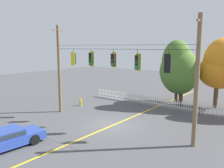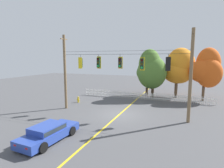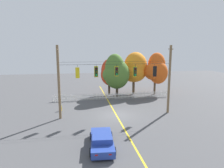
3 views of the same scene
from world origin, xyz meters
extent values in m
plane|color=#4C4C4F|center=(0.00, 0.00, 0.00)|extent=(80.00, 80.00, 0.00)
cube|color=gold|center=(0.00, 0.00, 0.00)|extent=(0.16, 36.00, 0.01)
cylinder|color=brown|center=(-6.31, 0.00, 4.00)|extent=(0.28, 0.28, 8.01)
cylinder|color=brown|center=(6.31, 0.00, 4.00)|extent=(0.28, 0.28, 8.01)
cube|color=brown|center=(-6.31, 0.00, 7.56)|extent=(0.10, 1.10, 0.10)
cube|color=brown|center=(6.31, 0.00, 7.56)|extent=(0.10, 1.10, 0.10)
cylinder|color=black|center=(0.00, 0.00, 5.92)|extent=(12.42, 0.02, 0.02)
cylinder|color=black|center=(0.00, -0.25, 6.21)|extent=(12.42, 0.02, 0.02)
cylinder|color=black|center=(-4.30, 0.00, 5.72)|extent=(0.03, 0.03, 0.39)
cube|color=yellow|center=(-4.30, -0.13, 5.06)|extent=(0.43, 0.02, 1.16)
cube|color=#1E3323|center=(-4.30, 0.00, 5.06)|extent=(0.30, 0.24, 0.94)
cylinder|color=#410706|center=(-4.30, 0.14, 5.37)|extent=(0.20, 0.03, 0.20)
cube|color=#1E3323|center=(-4.30, 0.18, 5.48)|extent=(0.22, 0.12, 0.06)
cylinder|color=#463B09|center=(-4.30, 0.14, 5.06)|extent=(0.20, 0.03, 0.20)
cube|color=#1E3323|center=(-4.30, 0.18, 5.17)|extent=(0.22, 0.12, 0.06)
cylinder|color=green|center=(-4.30, 0.14, 4.74)|extent=(0.20, 0.03, 0.20)
cube|color=#1E3323|center=(-4.30, 0.18, 4.86)|extent=(0.22, 0.12, 0.06)
cylinder|color=black|center=(-2.27, 0.00, 5.76)|extent=(0.03, 0.03, 0.31)
cube|color=yellow|center=(-2.27, 0.13, 5.11)|extent=(0.43, 0.02, 1.22)
cube|color=black|center=(-2.27, 0.00, 5.11)|extent=(0.30, 0.24, 0.98)
cylinder|color=#410706|center=(-2.27, -0.14, 5.44)|extent=(0.20, 0.03, 0.20)
cube|color=black|center=(-2.27, -0.18, 5.55)|extent=(0.22, 0.12, 0.06)
cylinder|color=#463B09|center=(-2.27, -0.14, 5.11)|extent=(0.20, 0.03, 0.20)
cube|color=black|center=(-2.27, -0.18, 5.23)|extent=(0.22, 0.12, 0.06)
cylinder|color=green|center=(-2.27, -0.14, 4.78)|extent=(0.20, 0.03, 0.20)
cube|color=black|center=(-2.27, -0.18, 4.90)|extent=(0.22, 0.12, 0.06)
cylinder|color=black|center=(0.01, 0.00, 5.75)|extent=(0.03, 0.03, 0.34)
cube|color=yellow|center=(0.01, 0.13, 5.11)|extent=(0.43, 0.02, 1.14)
cube|color=black|center=(0.01, 0.00, 5.11)|extent=(0.30, 0.24, 0.92)
cylinder|color=#410706|center=(0.01, -0.14, 5.42)|extent=(0.20, 0.03, 0.20)
cube|color=black|center=(0.01, -0.18, 5.54)|extent=(0.22, 0.12, 0.06)
cylinder|color=#463B09|center=(0.01, -0.14, 5.11)|extent=(0.20, 0.03, 0.20)
cube|color=black|center=(0.01, -0.18, 5.23)|extent=(0.22, 0.12, 0.06)
cylinder|color=green|center=(0.01, -0.14, 4.81)|extent=(0.20, 0.03, 0.20)
cube|color=black|center=(0.01, -0.18, 4.92)|extent=(0.22, 0.12, 0.06)
cylinder|color=black|center=(2.14, 0.00, 5.72)|extent=(0.03, 0.03, 0.40)
cube|color=yellow|center=(2.14, 0.13, 5.03)|extent=(0.43, 0.02, 1.22)
cube|color=#1E3323|center=(2.14, 0.00, 5.03)|extent=(0.30, 0.24, 0.99)
cylinder|color=#410706|center=(2.14, -0.14, 5.36)|extent=(0.20, 0.03, 0.20)
cube|color=#1E3323|center=(2.14, -0.18, 5.47)|extent=(0.22, 0.12, 0.06)
cylinder|color=#463B09|center=(2.14, -0.14, 5.03)|extent=(0.20, 0.03, 0.20)
cube|color=#1E3323|center=(2.14, -0.18, 5.14)|extent=(0.22, 0.12, 0.06)
cylinder|color=green|center=(2.14, -0.14, 4.70)|extent=(0.20, 0.03, 0.20)
cube|color=#1E3323|center=(2.14, -0.18, 4.81)|extent=(0.22, 0.12, 0.06)
cylinder|color=black|center=(4.44, 0.00, 5.73)|extent=(0.03, 0.03, 0.38)
cube|color=black|center=(4.44, -0.13, 5.05)|extent=(0.43, 0.02, 1.21)
cube|color=black|center=(4.44, 0.00, 5.05)|extent=(0.30, 0.24, 0.97)
cylinder|color=#410706|center=(4.44, 0.14, 5.37)|extent=(0.20, 0.03, 0.20)
cube|color=black|center=(4.44, 0.18, 5.49)|extent=(0.22, 0.12, 0.06)
cylinder|color=#463B09|center=(4.44, 0.14, 5.05)|extent=(0.20, 0.03, 0.20)
cube|color=black|center=(4.44, 0.18, 5.16)|extent=(0.22, 0.12, 0.06)
cylinder|color=green|center=(4.44, 0.14, 4.72)|extent=(0.20, 0.03, 0.20)
cube|color=black|center=(4.44, 0.18, 4.84)|extent=(0.22, 0.12, 0.06)
cube|color=white|center=(-7.90, 7.40, 0.49)|extent=(0.06, 0.04, 0.98)
cube|color=white|center=(-7.68, 7.40, 0.49)|extent=(0.06, 0.04, 0.98)
cube|color=white|center=(-7.45, 7.40, 0.49)|extent=(0.06, 0.04, 0.98)
cube|color=white|center=(-7.23, 7.40, 0.49)|extent=(0.06, 0.04, 0.98)
cube|color=white|center=(-7.01, 7.40, 0.49)|extent=(0.06, 0.04, 0.98)
cube|color=white|center=(-6.78, 7.40, 0.49)|extent=(0.06, 0.04, 0.98)
cube|color=white|center=(-6.56, 7.40, 0.49)|extent=(0.06, 0.04, 0.98)
cube|color=white|center=(-6.34, 7.40, 0.49)|extent=(0.06, 0.04, 0.98)
cube|color=white|center=(-6.11, 7.40, 0.49)|extent=(0.06, 0.04, 0.98)
cube|color=white|center=(-5.89, 7.40, 0.49)|extent=(0.06, 0.04, 0.98)
cube|color=white|center=(-5.66, 7.40, 0.49)|extent=(0.06, 0.04, 0.98)
cube|color=white|center=(-5.44, 7.40, 0.49)|extent=(0.06, 0.04, 0.98)
cube|color=white|center=(-5.22, 7.40, 0.49)|extent=(0.06, 0.04, 0.98)
cube|color=white|center=(-4.99, 7.40, 0.49)|extent=(0.06, 0.04, 0.98)
cube|color=white|center=(-4.77, 7.40, 0.49)|extent=(0.06, 0.04, 0.98)
cube|color=white|center=(-4.55, 7.40, 0.49)|extent=(0.06, 0.04, 0.98)
cube|color=white|center=(-4.32, 7.40, 0.49)|extent=(0.06, 0.04, 0.98)
cube|color=white|center=(-4.10, 7.40, 0.49)|extent=(0.06, 0.04, 0.98)
cube|color=white|center=(-3.87, 7.40, 0.49)|extent=(0.06, 0.04, 0.98)
cube|color=white|center=(-3.65, 7.40, 0.49)|extent=(0.06, 0.04, 0.98)
cube|color=white|center=(-3.43, 7.40, 0.49)|extent=(0.06, 0.04, 0.98)
cube|color=white|center=(-3.20, 7.40, 0.49)|extent=(0.06, 0.04, 0.98)
cube|color=white|center=(-2.98, 7.40, 0.49)|extent=(0.06, 0.04, 0.98)
cube|color=white|center=(-2.76, 7.40, 0.49)|extent=(0.06, 0.04, 0.98)
cube|color=white|center=(-2.53, 7.40, 0.49)|extent=(0.06, 0.04, 0.98)
cube|color=white|center=(-2.31, 7.40, 0.49)|extent=(0.06, 0.04, 0.98)
cube|color=white|center=(-2.09, 7.40, 0.49)|extent=(0.06, 0.04, 0.98)
cube|color=white|center=(-1.86, 7.40, 0.49)|extent=(0.06, 0.04, 0.98)
cube|color=white|center=(-1.64, 7.40, 0.49)|extent=(0.06, 0.04, 0.98)
cube|color=white|center=(-1.41, 7.40, 0.49)|extent=(0.06, 0.04, 0.98)
cube|color=white|center=(-1.19, 7.40, 0.49)|extent=(0.06, 0.04, 0.98)
cube|color=white|center=(-0.97, 7.40, 0.49)|extent=(0.06, 0.04, 0.98)
cube|color=white|center=(-0.74, 7.40, 0.49)|extent=(0.06, 0.04, 0.98)
cube|color=white|center=(-0.52, 7.40, 0.49)|extent=(0.06, 0.04, 0.98)
cube|color=white|center=(-0.30, 7.40, 0.49)|extent=(0.06, 0.04, 0.98)
cube|color=white|center=(-0.07, 7.40, 0.49)|extent=(0.06, 0.04, 0.98)
cube|color=white|center=(0.15, 7.40, 0.49)|extent=(0.06, 0.04, 0.98)
cube|color=white|center=(0.37, 7.40, 0.49)|extent=(0.06, 0.04, 0.98)
cube|color=white|center=(0.60, 7.40, 0.49)|extent=(0.06, 0.04, 0.98)
cube|color=white|center=(0.82, 7.40, 0.49)|extent=(0.06, 0.04, 0.98)
cube|color=white|center=(1.05, 7.40, 0.49)|extent=(0.06, 0.04, 0.98)
cube|color=white|center=(1.27, 7.40, 0.49)|extent=(0.06, 0.04, 0.98)
cube|color=white|center=(1.49, 7.40, 0.49)|extent=(0.06, 0.04, 0.98)
cube|color=white|center=(1.72, 7.40, 0.49)|extent=(0.06, 0.04, 0.98)
cube|color=white|center=(1.94, 7.40, 0.49)|extent=(0.06, 0.04, 0.98)
cube|color=white|center=(2.16, 7.40, 0.49)|extent=(0.06, 0.04, 0.98)
cube|color=white|center=(2.39, 7.40, 0.49)|extent=(0.06, 0.04, 0.98)
cube|color=white|center=(2.61, 7.40, 0.49)|extent=(0.06, 0.04, 0.98)
cube|color=white|center=(2.83, 7.40, 0.49)|extent=(0.06, 0.04, 0.98)
cube|color=white|center=(3.06, 7.40, 0.49)|extent=(0.06, 0.04, 0.98)
cube|color=white|center=(3.28, 7.40, 0.49)|extent=(0.06, 0.04, 0.98)
cube|color=white|center=(3.51, 7.40, 0.49)|extent=(0.06, 0.04, 0.98)
cube|color=white|center=(3.73, 7.40, 0.49)|extent=(0.06, 0.04, 0.98)
cube|color=white|center=(3.95, 7.40, 0.49)|extent=(0.06, 0.04, 0.98)
cube|color=white|center=(4.18, 7.40, 0.49)|extent=(0.06, 0.04, 0.98)
cube|color=white|center=(4.40, 7.40, 0.49)|extent=(0.06, 0.04, 0.98)
cube|color=white|center=(4.62, 7.40, 0.49)|extent=(0.06, 0.04, 0.98)
cube|color=white|center=(4.85, 7.40, 0.49)|extent=(0.06, 0.04, 0.98)
cube|color=white|center=(5.07, 7.40, 0.49)|extent=(0.06, 0.04, 0.98)
cube|color=white|center=(5.29, 7.40, 0.49)|extent=(0.06, 0.04, 0.98)
cube|color=white|center=(5.52, 7.40, 0.49)|extent=(0.06, 0.04, 0.98)
cube|color=white|center=(5.74, 7.40, 0.49)|extent=(0.06, 0.04, 0.98)
cube|color=white|center=(5.97, 7.40, 0.49)|extent=(0.06, 0.04, 0.98)
cube|color=white|center=(6.19, 7.40, 0.49)|extent=(0.06, 0.04, 0.98)
cube|color=white|center=(6.41, 7.40, 0.49)|extent=(0.06, 0.04, 0.98)
cube|color=white|center=(6.64, 7.40, 0.49)|extent=(0.06, 0.04, 0.98)
cube|color=white|center=(6.86, 7.40, 0.49)|extent=(0.06, 0.04, 0.98)
cube|color=white|center=(7.08, 7.40, 0.49)|extent=(0.06, 0.04, 0.98)
cube|color=white|center=(7.31, 7.40, 0.49)|extent=(0.06, 0.04, 0.98)
cube|color=white|center=(7.53, 7.40, 0.49)|extent=(0.06, 0.04, 0.98)
cube|color=white|center=(7.76, 7.40, 0.49)|extent=(0.06, 0.04, 0.98)
cube|color=white|center=(7.98, 7.40, 0.49)|extent=(0.06, 0.04, 0.98)
cube|color=white|center=(8.20, 7.40, 0.49)|extent=(0.06, 0.04, 0.98)
cube|color=white|center=(8.43, 7.40, 0.49)|extent=(0.06, 0.04, 0.98)
cube|color=white|center=(8.65, 7.40, 0.49)|extent=(0.06, 0.04, 0.98)
cube|color=white|center=(8.87, 7.40, 0.49)|extent=(0.06, 0.04, 0.98)
cube|color=white|center=(9.10, 7.40, 0.49)|extent=(0.06, 0.04, 0.98)
cube|color=white|center=(9.32, 7.40, 0.49)|extent=(0.06, 0.04, 0.98)
cube|color=white|center=(9.54, 7.40, 0.49)|extent=(0.06, 0.04, 0.98)
cube|color=white|center=(0.82, 7.43, 0.29)|extent=(17.45, 0.03, 0.08)
cube|color=white|center=(0.82, 7.43, 0.70)|extent=(17.45, 0.03, 0.08)
cylinder|color=#473828|center=(0.75, 10.42, 1.18)|extent=(0.36, 0.36, 2.35)
ellipsoid|color=red|center=(1.06, 10.34, 3.40)|extent=(3.35, 2.81, 3.72)
ellipsoid|color=red|center=(1.07, 10.79, 3.99)|extent=(3.12, 3.02, 3.97)
cylinder|color=#473828|center=(1.81, 9.04, 1.13)|extent=(0.40, 0.40, 2.26)
ellipsoid|color=#4C752D|center=(1.69, 8.64, 3.64)|extent=(3.97, 3.24, 4.58)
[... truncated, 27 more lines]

